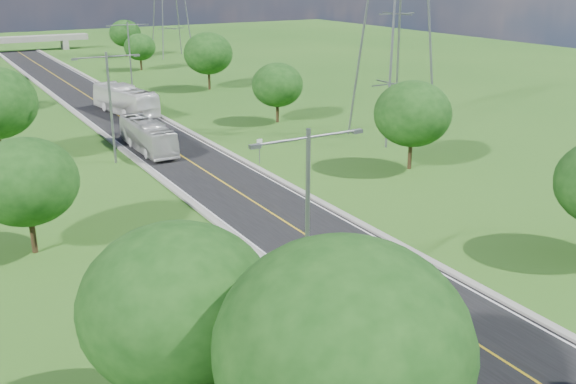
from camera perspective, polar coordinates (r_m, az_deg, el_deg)
name	(u,v)px	position (r m, az deg, el deg)	size (l,w,h in m)	color
ground	(130,123)	(76.43, -13.85, 5.93)	(260.00, 260.00, 0.00)	#265618
road	(115,114)	(82.07, -15.10, 6.73)	(8.00, 150.00, 0.06)	black
curb_left	(80,117)	(81.08, -18.00, 6.37)	(0.50, 150.00, 0.22)	gray
curb_right	(149,110)	(83.24, -12.28, 7.18)	(0.50, 150.00, 0.22)	gray
speed_limit_sign	(259,147)	(58.03, -2.55, 4.02)	(0.55, 0.09, 2.40)	slate
overpass	(16,40)	(153.70, -23.00, 12.30)	(30.00, 3.00, 3.20)	gray
streetlight_near_left	(308,214)	(29.90, 1.75, -1.93)	(5.90, 0.25, 10.00)	slate
streetlight_mid_left	(110,98)	(59.50, -15.54, 8.02)	(5.90, 0.25, 10.00)	slate
streetlight_far_right	(130,52)	(94.17, -13.90, 12.01)	(5.90, 0.25, 10.00)	slate
tree_la	(178,306)	(23.70, -9.77, -9.96)	(7.14, 7.14, 8.30)	black
tree_lb	(26,182)	(41.67, -22.29, 0.85)	(6.30, 6.30, 7.33)	black
tree_lf	(343,348)	(19.98, 4.91, -13.64)	(7.98, 7.98, 9.28)	black
tree_rb	(413,114)	(56.83, 11.01, 6.84)	(6.72, 6.72, 7.82)	black
tree_rc	(277,85)	(74.07, -0.95, 9.50)	(5.88, 5.88, 6.84)	black
tree_rd	(208,53)	(96.13, -7.11, 12.13)	(7.14, 7.14, 8.30)	black
tree_re	(140,47)	(117.76, -13.03, 12.45)	(5.46, 5.46, 6.35)	black
tree_rf	(125,33)	(137.76, -14.28, 13.51)	(6.30, 6.30, 7.33)	black
bus_outbound	(125,100)	(81.11, -14.27, 7.92)	(2.88, 12.33, 3.43)	white
bus_inbound	(148,136)	(63.76, -12.37, 4.91)	(2.47, 10.56, 2.94)	silver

